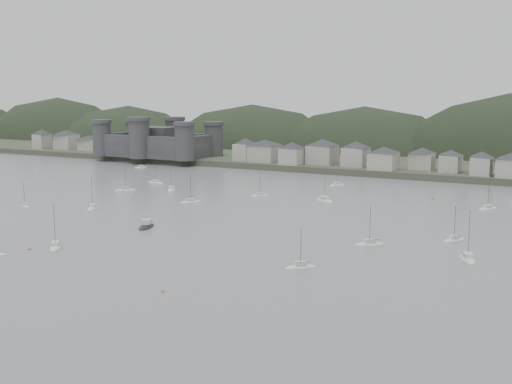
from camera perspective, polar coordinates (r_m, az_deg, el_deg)
The scene contains 9 objects.
ground at distance 144.04m, azimuth -14.61°, elevation -6.43°, with size 900.00×900.00×0.00m, color slate.
far_shore_land at distance 408.49m, azimuth 15.06°, elevation 3.58°, with size 900.00×250.00×3.00m, color #383D2D.
forested_ridge at distance 384.00m, azimuth 14.76°, elevation 1.35°, with size 851.55×103.94×102.57m.
castle at distance 354.93m, azimuth -8.90°, elevation 4.55°, with size 66.00×43.00×20.00m.
waterfront_town at distance 288.79m, azimuth 19.54°, elevation 2.70°, with size 451.48×28.46×12.92m.
sailboat_lead at distance 325.33m, azimuth -10.39°, elevation 2.21°, with size 5.16×7.20×9.53m.
moored_fleet at distance 197.00m, azimuth -1.04°, elevation -1.97°, with size 257.48×167.60×13.88m.
motor_launch_far at distance 180.29m, azimuth -9.90°, elevation -3.10°, with size 5.81×9.41×4.10m.
mooring_buoys at distance 166.96m, azimuth -1.18°, elevation -3.98°, with size 163.64×132.99×0.70m.
Camera 1 is at (96.31, -100.35, 37.44)m, focal length 44.18 mm.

